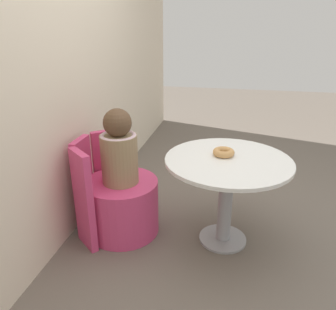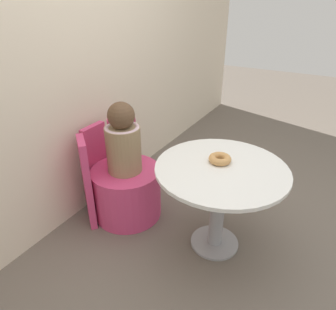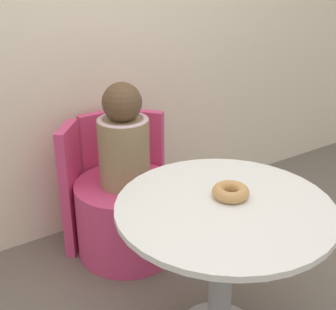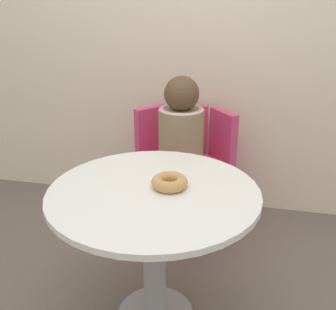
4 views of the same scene
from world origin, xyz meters
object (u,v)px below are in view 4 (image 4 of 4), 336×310
at_px(child_figure, 181,127).
at_px(tub_chair, 180,198).
at_px(round_table, 155,219).
at_px(donut, 170,182).

bearing_deg(child_figure, tub_chair, 0.00).
relative_size(round_table, donut, 5.77).
height_order(tub_chair, donut, donut).
xyz_separation_m(round_table, child_figure, (-0.03, 0.75, 0.15)).
bearing_deg(donut, round_table, -146.56).
distance_m(round_table, tub_chair, 0.81).
xyz_separation_m(child_figure, donut, (0.09, -0.71, 0.00)).
bearing_deg(tub_chair, round_table, -87.38).
bearing_deg(donut, tub_chair, 97.12).
bearing_deg(tub_chair, donut, -82.88).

